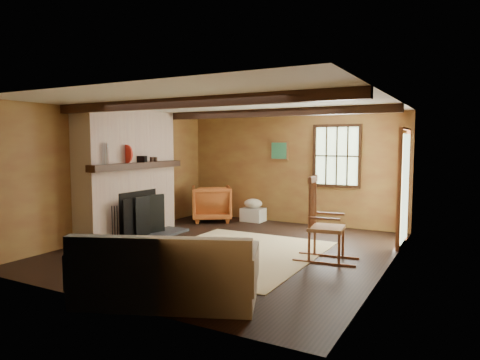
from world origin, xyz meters
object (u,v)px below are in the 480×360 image
Objects in this scene: fireplace at (128,178)px; laundry_basket at (253,215)px; armchair at (211,203)px; sofa at (167,277)px; rocking_chair at (323,225)px.

laundry_basket is at bearing 60.61° from fireplace.
armchair reaches higher than laundry_basket.
sofa is 5.08m from laundry_basket.
rocking_chair is at bearing 1.76° from fireplace.
fireplace is 3.77m from sofa.
laundry_basket is (-2.39, 2.37, -0.39)m from rocking_chair.
sofa is 4.38× the size of laundry_basket.
armchair is (-2.26, 4.46, 0.11)m from sofa.
fireplace reaches higher than laundry_basket.
sofa reaches higher than laundry_basket.
rocking_chair is at bearing -44.70° from laundry_basket.
rocking_chair reaches higher than armchair.
rocking_chair is 0.59× the size of sofa.
laundry_basket is at bearing 83.09° from sofa.
armchair is (-0.85, -0.41, 0.25)m from laundry_basket.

